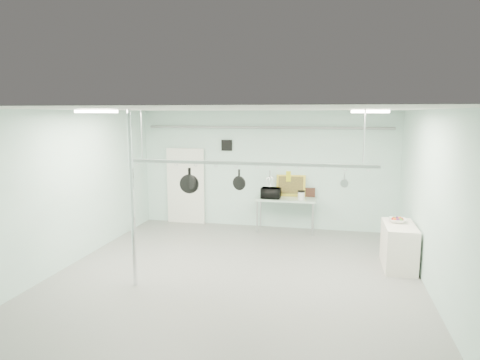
% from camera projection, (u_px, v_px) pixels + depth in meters
% --- Properties ---
extents(floor, '(8.00, 8.00, 0.00)m').
position_uv_depth(floor, '(233.00, 280.00, 8.09)').
color(floor, gray).
rests_on(floor, ground).
extents(ceiling, '(7.00, 8.00, 0.02)m').
position_uv_depth(ceiling, '(232.00, 110.00, 7.60)').
color(ceiling, silver).
rests_on(ceiling, back_wall).
extents(back_wall, '(7.00, 0.02, 3.20)m').
position_uv_depth(back_wall, '(266.00, 170.00, 11.70)').
color(back_wall, silver).
rests_on(back_wall, floor).
extents(right_wall, '(0.02, 8.00, 3.20)m').
position_uv_depth(right_wall, '(437.00, 206.00, 7.11)').
color(right_wall, silver).
rests_on(right_wall, floor).
extents(door, '(1.10, 0.10, 2.20)m').
position_uv_depth(door, '(186.00, 187.00, 12.22)').
color(door, silver).
rests_on(door, floor).
extents(wall_vent, '(0.30, 0.04, 0.30)m').
position_uv_depth(wall_vent, '(227.00, 145.00, 11.81)').
color(wall_vent, black).
rests_on(wall_vent, back_wall).
extents(conduit_pipe, '(6.60, 0.07, 0.07)m').
position_uv_depth(conduit_pipe, '(266.00, 127.00, 11.43)').
color(conduit_pipe, gray).
rests_on(conduit_pipe, back_wall).
extents(chrome_pole, '(0.08, 0.08, 3.20)m').
position_uv_depth(chrome_pole, '(132.00, 200.00, 7.62)').
color(chrome_pole, silver).
rests_on(chrome_pole, floor).
extents(prep_table, '(1.60, 0.70, 0.91)m').
position_uv_depth(prep_table, '(286.00, 201.00, 11.31)').
color(prep_table, '#A8C6B0').
rests_on(prep_table, floor).
extents(side_cabinet, '(0.60, 1.20, 0.90)m').
position_uv_depth(side_cabinet, '(399.00, 246.00, 8.71)').
color(side_cabinet, silver).
rests_on(side_cabinet, floor).
extents(pot_rack, '(4.80, 0.06, 1.00)m').
position_uv_depth(pot_rack, '(247.00, 162.00, 7.99)').
color(pot_rack, '#B7B7BC').
rests_on(pot_rack, ceiling).
extents(light_panel_left, '(0.65, 0.30, 0.05)m').
position_uv_depth(light_panel_left, '(96.00, 111.00, 7.29)').
color(light_panel_left, white).
rests_on(light_panel_left, ceiling).
extents(light_panel_right, '(0.65, 0.30, 0.05)m').
position_uv_depth(light_panel_right, '(370.00, 112.00, 7.68)').
color(light_panel_right, white).
rests_on(light_panel_right, ceiling).
extents(microwave, '(0.51, 0.36, 0.28)m').
position_uv_depth(microwave, '(271.00, 193.00, 11.27)').
color(microwave, black).
rests_on(microwave, prep_table).
extents(coffee_canister, '(0.22, 0.22, 0.21)m').
position_uv_depth(coffee_canister, '(301.00, 196.00, 11.07)').
color(coffee_canister, silver).
rests_on(coffee_canister, prep_table).
extents(painting_large, '(0.78, 0.16, 0.58)m').
position_uv_depth(painting_large, '(291.00, 186.00, 11.53)').
color(painting_large, gold).
rests_on(painting_large, prep_table).
extents(painting_small, '(0.30, 0.09, 0.25)m').
position_uv_depth(painting_small, '(309.00, 192.00, 11.45)').
color(painting_small, '#341B12').
rests_on(painting_small, prep_table).
extents(fruit_bowl, '(0.39, 0.39, 0.09)m').
position_uv_depth(fruit_bowl, '(397.00, 220.00, 8.80)').
color(fruit_bowl, white).
rests_on(fruit_bowl, side_cabinet).
extents(skillet_left, '(0.38, 0.11, 0.49)m').
position_uv_depth(skillet_left, '(189.00, 180.00, 8.29)').
color(skillet_left, black).
rests_on(skillet_left, pot_rack).
extents(skillet_mid, '(0.29, 0.19, 0.41)m').
position_uv_depth(skillet_mid, '(190.00, 178.00, 8.28)').
color(skillet_mid, black).
rests_on(skillet_mid, pot_rack).
extents(skillet_right, '(0.27, 0.13, 0.38)m').
position_uv_depth(skillet_right, '(239.00, 179.00, 8.08)').
color(skillet_right, black).
rests_on(skillet_right, pot_rack).
extents(whisk, '(0.21, 0.21, 0.34)m').
position_uv_depth(whisk, '(270.00, 179.00, 7.95)').
color(whisk, '#A6A7AA').
rests_on(whisk, pot_rack).
extents(grater, '(0.09, 0.03, 0.21)m').
position_uv_depth(grater, '(288.00, 176.00, 7.87)').
color(grater, gold).
rests_on(grater, pot_rack).
extents(saucepan, '(0.16, 0.11, 0.26)m').
position_uv_depth(saucepan, '(344.00, 180.00, 7.66)').
color(saucepan, '#AEAEB3').
rests_on(saucepan, pot_rack).
extents(fruit_cluster, '(0.24, 0.24, 0.09)m').
position_uv_depth(fruit_cluster, '(397.00, 219.00, 8.79)').
color(fruit_cluster, maroon).
rests_on(fruit_cluster, fruit_bowl).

